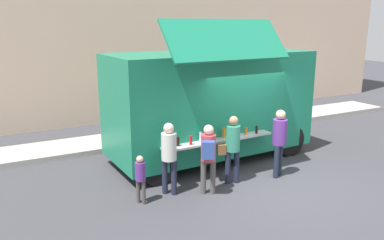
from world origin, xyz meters
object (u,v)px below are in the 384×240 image
(food_truck_main, at_px, (211,102))
(trash_bin, at_px, (268,112))
(customer_mid_with_backpack, at_px, (208,153))
(customer_rear_waiting, at_px, (169,152))
(customer_extra_browsing, at_px, (279,137))
(child_near_queue, at_px, (140,175))
(customer_front_ordering, at_px, (232,144))

(food_truck_main, height_order, trash_bin, food_truck_main)
(customer_mid_with_backpack, xyz_separation_m, customer_rear_waiting, (-0.76, 0.43, 0.00))
(customer_extra_browsing, bearing_deg, trash_bin, -64.88)
(customer_rear_waiting, height_order, customer_extra_browsing, customer_extra_browsing)
(customer_extra_browsing, relative_size, child_near_queue, 1.59)
(customer_front_ordering, height_order, customer_rear_waiting, customer_front_ordering)
(customer_front_ordering, xyz_separation_m, customer_mid_with_backpack, (-0.82, -0.29, -0.00))
(child_near_queue, bearing_deg, trash_bin, -1.68)
(food_truck_main, height_order, customer_front_ordering, food_truck_main)
(customer_rear_waiting, bearing_deg, customer_mid_with_backpack, -73.93)
(customer_rear_waiting, relative_size, child_near_queue, 1.54)
(food_truck_main, relative_size, trash_bin, 6.37)
(customer_front_ordering, height_order, child_near_queue, customer_front_ordering)
(trash_bin, relative_size, customer_extra_browsing, 0.52)
(customer_front_ordering, relative_size, child_near_queue, 1.55)
(food_truck_main, distance_m, trash_bin, 4.72)
(trash_bin, bearing_deg, food_truck_main, -149.40)
(trash_bin, xyz_separation_m, customer_front_ordering, (-4.41, -4.13, 0.54))
(food_truck_main, distance_m, customer_front_ordering, 1.98)
(food_truck_main, relative_size, customer_rear_waiting, 3.44)
(trash_bin, relative_size, customer_rear_waiting, 0.54)
(customer_rear_waiting, height_order, child_near_queue, customer_rear_waiting)
(customer_rear_waiting, bearing_deg, customer_front_ordering, -49.63)
(food_truck_main, relative_size, customer_front_ordering, 3.43)
(food_truck_main, bearing_deg, customer_extra_browsing, -70.78)
(trash_bin, distance_m, customer_mid_with_backpack, 6.88)
(child_near_queue, bearing_deg, customer_front_ordering, -33.01)
(food_truck_main, height_order, customer_rear_waiting, food_truck_main)
(customer_front_ordering, bearing_deg, food_truck_main, 1.67)
(customer_rear_waiting, xyz_separation_m, customer_extra_browsing, (2.86, -0.33, 0.04))
(child_near_queue, bearing_deg, customer_extra_browsing, -36.18)
(food_truck_main, bearing_deg, customer_mid_with_backpack, -124.24)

